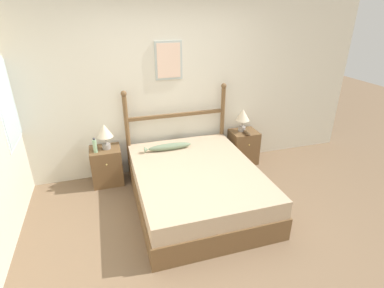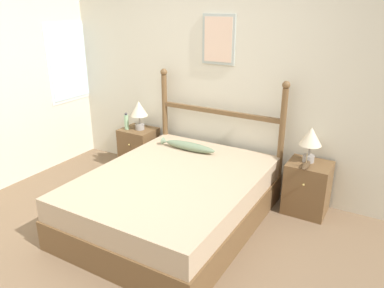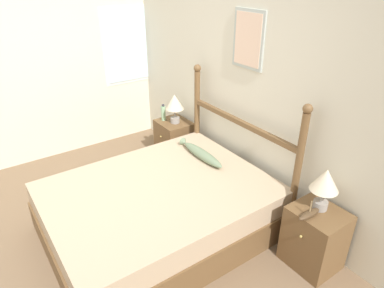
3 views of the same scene
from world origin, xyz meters
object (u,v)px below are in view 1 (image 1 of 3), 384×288
object	(u,v)px
bed	(196,186)
table_lamp_right	(243,116)
nightstand_left	(107,166)
model_boat	(247,133)
nightstand_right	(243,147)
table_lamp_left	(105,132)
bottle	(95,146)
fish_pillow	(169,147)

from	to	relation	value
bed	table_lamp_right	bearing A→B (deg)	40.12
nightstand_left	model_boat	distance (m)	2.24
nightstand_right	table_lamp_left	distance (m)	2.26
table_lamp_right	model_boat	size ratio (longest dim) A/B	1.57
bottle	fish_pillow	xyz separation A→B (m)	(1.02, -0.14, -0.09)
nightstand_left	bottle	world-z (taller)	bottle
nightstand_left	model_boat	bearing A→B (deg)	-3.15
table_lamp_right	model_boat	world-z (taller)	table_lamp_right
nightstand_left	fish_pillow	world-z (taller)	fish_pillow
table_lamp_right	bottle	distance (m)	2.33
table_lamp_left	bottle	world-z (taller)	table_lamp_left
nightstand_right	fish_pillow	xyz separation A→B (m)	(-1.33, -0.22, 0.29)
nightstand_left	fish_pillow	bearing A→B (deg)	-13.94
nightstand_left	bottle	xyz separation A→B (m)	(-0.12, -0.08, 0.38)
nightstand_left	table_lamp_left	distance (m)	0.54
bottle	table_lamp_right	bearing A→B (deg)	2.85
bottle	model_boat	world-z (taller)	bottle
bed	table_lamp_right	distance (m)	1.52
nightstand_right	table_lamp_left	xyz separation A→B (m)	(-2.20, 0.00, 0.54)
table_lamp_left	bottle	bearing A→B (deg)	-152.52
table_lamp_right	table_lamp_left	bearing A→B (deg)	-179.04
nightstand_left	model_boat	size ratio (longest dim) A/B	2.34
model_boat	fish_pillow	world-z (taller)	model_boat
nightstand_left	bottle	size ratio (longest dim) A/B	2.52
table_lamp_left	bottle	distance (m)	0.23
model_boat	fish_pillow	size ratio (longest dim) A/B	0.34
nightstand_right	table_lamp_left	size ratio (longest dim) A/B	1.49
nightstand_right	nightstand_left	bearing A→B (deg)	180.00
bed	table_lamp_left	size ratio (longest dim) A/B	5.43
table_lamp_right	nightstand_left	bearing A→B (deg)	-179.05
table_lamp_left	bottle	xyz separation A→B (m)	(-0.15, -0.08, -0.16)
nightstand_left	table_lamp_left	world-z (taller)	table_lamp_left
table_lamp_left	fish_pillow	bearing A→B (deg)	-14.42
bottle	model_boat	xyz separation A→B (m)	(2.34, -0.04, -0.08)
nightstand_left	fish_pillow	distance (m)	0.97
nightstand_left	nightstand_right	xyz separation A→B (m)	(2.23, 0.00, 0.00)
nightstand_left	table_lamp_right	xyz separation A→B (m)	(2.20, 0.04, 0.54)
bed	fish_pillow	xyz separation A→B (m)	(-0.22, 0.65, 0.31)
bed	table_lamp_right	xyz separation A→B (m)	(1.08, 0.91, 0.56)
fish_pillow	nightstand_left	bearing A→B (deg)	166.06
bed	nightstand_right	world-z (taller)	nightstand_right
nightstand_left	table_lamp_left	bearing A→B (deg)	0.10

